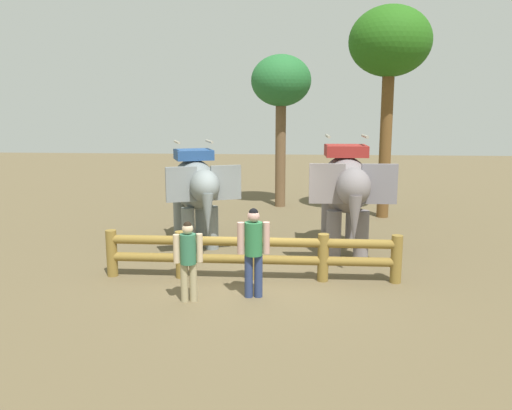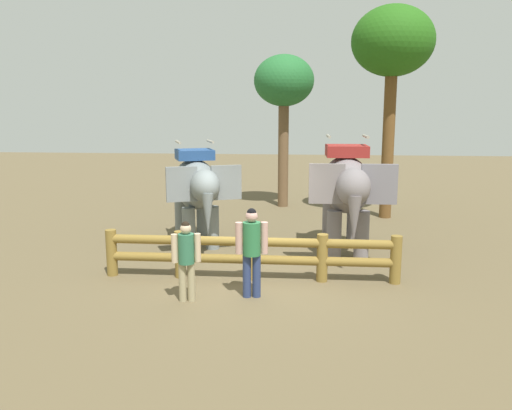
# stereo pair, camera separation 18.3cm
# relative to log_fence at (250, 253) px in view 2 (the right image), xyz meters

# --- Properties ---
(ground_plane) EXTENTS (60.00, 60.00, 0.00)m
(ground_plane) POSITION_rel_log_fence_xyz_m (0.00, -0.09, -0.60)
(ground_plane) COLOR brown
(log_fence) EXTENTS (6.50, 0.24, 1.05)m
(log_fence) POSITION_rel_log_fence_xyz_m (0.00, 0.00, 0.00)
(log_fence) COLOR olive
(log_fence) RESTS_ON ground
(elephant_near_left) EXTENTS (2.40, 3.38, 2.84)m
(elephant_near_left) POSITION_rel_log_fence_xyz_m (-1.75, 2.84, 0.99)
(elephant_near_left) COLOR slate
(elephant_near_left) RESTS_ON ground
(elephant_center) EXTENTS (2.02, 3.52, 3.03)m
(elephant_center) POSITION_rel_log_fence_xyz_m (2.23, 2.34, 1.10)
(elephant_center) COLOR slate
(elephant_center) RESTS_ON ground
(tourist_woman_in_black) EXTENTS (0.64, 0.39, 1.81)m
(tourist_woman_in_black) POSITION_rel_log_fence_xyz_m (0.14, -1.10, 0.44)
(tourist_woman_in_black) COLOR navy
(tourist_woman_in_black) RESTS_ON ground
(tourist_man_in_blue) EXTENTS (0.56, 0.37, 1.60)m
(tourist_man_in_blue) POSITION_rel_log_fence_xyz_m (-1.10, -1.43, 0.32)
(tourist_man_in_blue) COLOR #9B8F6A
(tourist_man_in_blue) RESTS_ON ground
(tree_far_left) EXTENTS (2.19, 2.19, 5.58)m
(tree_far_left) POSITION_rel_log_fence_xyz_m (0.38, 8.63, 3.88)
(tree_far_left) COLOR brown
(tree_far_left) RESTS_ON ground
(tree_back_center) EXTENTS (2.66, 2.66, 6.94)m
(tree_back_center) POSITION_rel_log_fence_xyz_m (3.94, 6.92, 5.05)
(tree_back_center) COLOR brown
(tree_back_center) RESTS_ON ground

